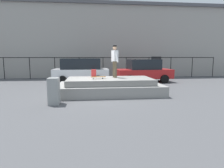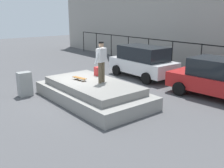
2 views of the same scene
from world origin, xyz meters
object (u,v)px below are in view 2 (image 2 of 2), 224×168
Objects in this scene: skateboard at (79,78)px; utility_box at (25,84)px; backpack at (97,71)px; skateboarder at (101,59)px; car_red_sedan_mid at (218,78)px; car_white_hatchback_near at (143,61)px.

utility_box reaches higher than skateboard.
backpack is 0.37× the size of utility_box.
car_red_sedan_mid is at bearing 57.41° from skateboarder.
skateboard is at bearing -77.98° from car_white_hatchback_near.
skateboarder is at bearing -122.59° from car_red_sedan_mid.
backpack reaches higher than utility_box.
backpack is at bearing 58.72° from utility_box.
skateboarder is 1.41m from skateboard.
skateboard is 0.70× the size of utility_box.
skateboarder reaches higher than skateboard.
car_white_hatchback_near is at bearing 113.82° from skateboarder.
skateboarder is at bearing 153.72° from backpack.
car_white_hatchback_near is at bearing 178.64° from car_red_sedan_mid.
car_white_hatchback_near is at bearing 102.02° from skateboard.
utility_box is at bearing -141.38° from skateboarder.
skateboard is 1.15m from backpack.
skateboarder reaches higher than backpack.
skateboard is 6.24m from car_red_sedan_mid.
car_red_sedan_mid is at bearing 52.87° from skateboard.
car_white_hatchback_near is 6.92m from utility_box.
utility_box is (-1.95, -1.77, -0.39)m from skateboard.
skateboarder is 4.19× the size of backpack.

